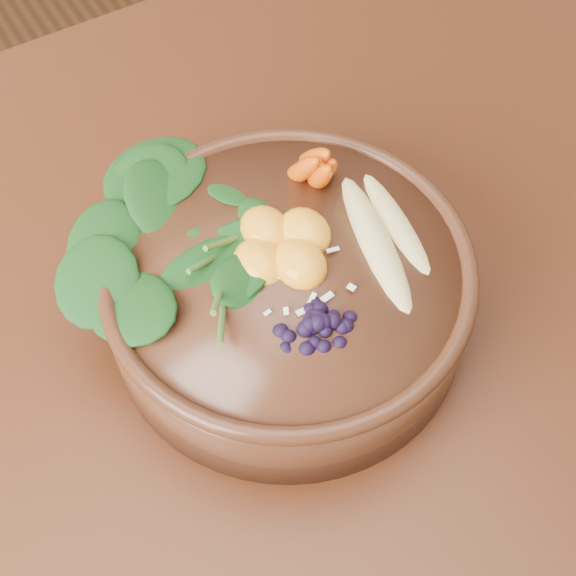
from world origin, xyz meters
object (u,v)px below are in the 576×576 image
at_px(stoneware_bowl, 288,294).
at_px(blueberry_pile, 322,313).
at_px(mandarin_cluster, 282,235).
at_px(dining_table, 279,311).
at_px(carrot_cluster, 315,142).
at_px(kale_heap, 206,206).
at_px(banana_halves, 387,221).

bearing_deg(stoneware_bowl, blueberry_pile, -97.74).
xyz_separation_m(stoneware_bowl, mandarin_cluster, (0.01, 0.02, 0.06)).
distance_m(dining_table, carrot_cluster, 0.23).
relative_size(stoneware_bowl, blueberry_pile, 2.16).
bearing_deg(blueberry_pile, dining_table, 74.56).
relative_size(dining_table, kale_heap, 7.44).
height_order(stoneware_bowl, mandarin_cluster, mandarin_cluster).
height_order(carrot_cluster, blueberry_pile, carrot_cluster).
xyz_separation_m(kale_heap, carrot_cluster, (0.11, -0.00, 0.02)).
bearing_deg(carrot_cluster, mandarin_cluster, -129.81).
bearing_deg(dining_table, carrot_cluster, 14.21).
bearing_deg(blueberry_pile, mandarin_cluster, 80.13).
relative_size(carrot_cluster, banana_halves, 0.50).
distance_m(kale_heap, carrot_cluster, 0.11).
bearing_deg(banana_halves, blueberry_pile, -141.51).
height_order(dining_table, carrot_cluster, carrot_cluster).
bearing_deg(carrot_cluster, kale_heap, -169.49).
bearing_deg(mandarin_cluster, banana_halves, -20.35).
relative_size(banana_halves, blueberry_pile, 1.19).
xyz_separation_m(stoneware_bowl, kale_heap, (-0.04, 0.08, 0.07)).
height_order(dining_table, stoneware_bowl, stoneware_bowl).
height_order(banana_halves, mandarin_cluster, mandarin_cluster).
xyz_separation_m(carrot_cluster, blueberry_pile, (-0.08, -0.14, -0.02)).
relative_size(dining_table, carrot_cluster, 17.67).
bearing_deg(banana_halves, carrot_cluster, 113.06).
bearing_deg(blueberry_pile, banana_halves, 27.88).
height_order(dining_table, blueberry_pile, blueberry_pile).
bearing_deg(blueberry_pile, carrot_cluster, 59.84).
relative_size(dining_table, stoneware_bowl, 4.88).
distance_m(dining_table, stoneware_bowl, 0.15).
xyz_separation_m(carrot_cluster, mandarin_cluster, (-0.07, -0.06, -0.03)).
bearing_deg(stoneware_bowl, dining_table, 67.04).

